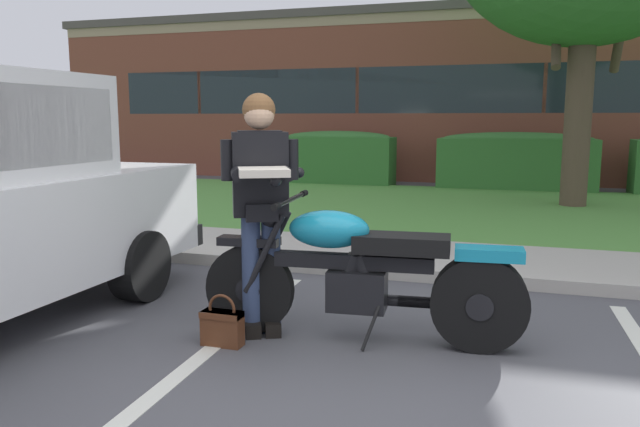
% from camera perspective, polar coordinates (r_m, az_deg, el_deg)
% --- Properties ---
extents(ground_plane, '(140.00, 140.00, 0.00)m').
position_cam_1_polar(ground_plane, '(3.51, 2.69, -17.20)').
color(ground_plane, '#4C4C51').
extents(curb_strip, '(60.00, 0.20, 0.12)m').
position_cam_1_polar(curb_strip, '(6.05, 9.55, -5.50)').
color(curb_strip, '#ADA89E').
rests_on(curb_strip, ground).
extents(concrete_walk, '(60.00, 1.50, 0.08)m').
position_cam_1_polar(concrete_walk, '(6.88, 10.57, -3.97)').
color(concrete_walk, '#ADA89E').
rests_on(concrete_walk, ground).
extents(grass_lawn, '(60.00, 6.16, 0.06)m').
position_cam_1_polar(grass_lawn, '(10.63, 13.20, 0.37)').
color(grass_lawn, '#518E3D').
rests_on(grass_lawn, ground).
extents(stall_stripe_0, '(0.30, 4.40, 0.01)m').
position_cam_1_polar(stall_stripe_0, '(4.07, -11.99, -13.58)').
color(stall_stripe_0, silver).
rests_on(stall_stripe_0, ground).
extents(motorcycle, '(2.24, 0.82, 1.18)m').
position_cam_1_polar(motorcycle, '(4.30, 4.88, -5.52)').
color(motorcycle, black).
rests_on(motorcycle, ground).
extents(rider_person, '(0.59, 0.67, 1.70)m').
position_cam_1_polar(rider_person, '(4.35, -5.46, 1.72)').
color(rider_person, black).
rests_on(rider_person, ground).
extents(handbag, '(0.28, 0.13, 0.36)m').
position_cam_1_polar(handbag, '(4.35, -8.93, -10.02)').
color(handbag, '#562D19').
rests_on(handbag, ground).
extents(hedge_left, '(2.57, 0.90, 1.24)m').
position_cam_1_polar(hedge_left, '(14.39, 1.62, 5.22)').
color(hedge_left, '#336B2D').
rests_on(hedge_left, ground).
extents(hedge_center_left, '(3.22, 0.90, 1.24)m').
position_cam_1_polar(hedge_center_left, '(13.83, 17.45, 4.68)').
color(hedge_center_left, '#336B2D').
rests_on(hedge_center_left, ground).
extents(brick_building, '(25.54, 11.40, 4.18)m').
position_cam_1_polar(brick_building, '(20.59, 19.33, 9.82)').
color(brick_building, brown).
rests_on(brick_building, ground).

